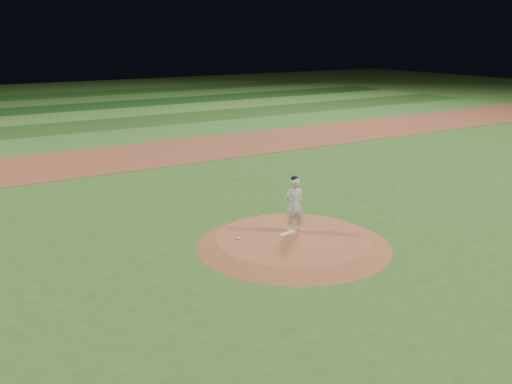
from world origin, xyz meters
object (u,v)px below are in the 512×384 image
at_px(pitcher_on_mound, 294,204).
at_px(pitchers_mound, 294,241).
at_px(rosin_bag, 238,238).
at_px(pitching_rubber, 287,233).

bearing_deg(pitcher_on_mound, pitchers_mound, -125.83).
bearing_deg(rosin_bag, pitcher_on_mound, -8.08).
bearing_deg(rosin_bag, pitchers_mound, -25.82).
height_order(pitchers_mound, pitcher_on_mound, pitcher_on_mound).
height_order(pitchers_mound, pitching_rubber, pitching_rubber).
height_order(pitchers_mound, rosin_bag, rosin_bag).
relative_size(pitchers_mound, pitching_rubber, 10.20).
distance_m(pitching_rubber, rosin_bag, 1.47).
bearing_deg(rosin_bag, pitching_rubber, -13.67).
relative_size(pitching_rubber, pitcher_on_mound, 0.33).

